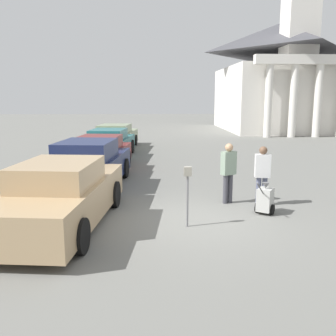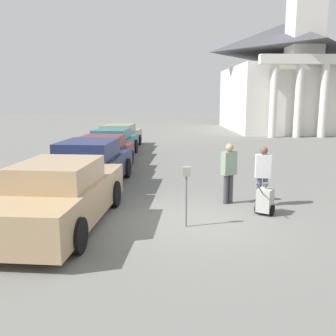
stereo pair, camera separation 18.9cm
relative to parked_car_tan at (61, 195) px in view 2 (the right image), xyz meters
The scene contains 11 objects.
ground_plane 3.29m from the parked_car_tan, ahead, with size 120.00×120.00×0.00m, color slate.
parked_car_tan is the anchor object (origin of this frame).
parked_car_navy 3.88m from the parked_car_tan, 90.01° to the left, with size 2.51×5.44×1.62m.
parked_car_maroon 6.91m from the parked_car_tan, 90.00° to the left, with size 2.37×4.83×1.47m.
parked_car_teal 10.35m from the parked_car_tan, 90.00° to the left, with size 2.39×5.15×1.45m.
parked_car_sage 13.71m from the parked_car_tan, 90.00° to the left, with size 2.51×5.45×1.44m.
parking_meter 2.98m from the parked_car_tan, ahead, with size 0.18×0.09×1.45m.
person_worker 4.69m from the parked_car_tan, 22.26° to the left, with size 0.47×0.39×1.75m.
person_supervisor 5.45m from the parked_car_tan, 15.73° to the left, with size 0.44×0.27×1.70m.
equipment_cart 5.17m from the parked_car_tan, ahead, with size 0.71×0.93×1.00m.
church 29.73m from the parked_car_tan, 61.76° to the left, with size 9.73×13.28×21.40m.
Camera 2 is at (-0.90, -8.91, 3.05)m, focal length 40.00 mm.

